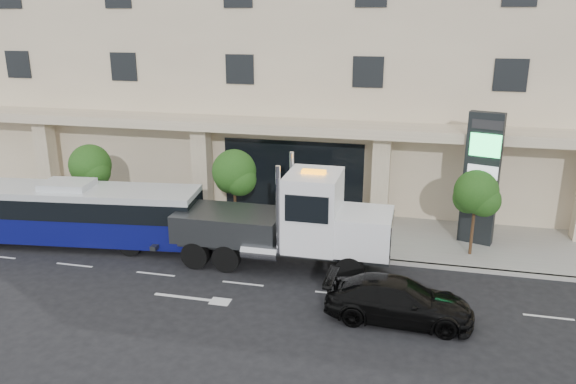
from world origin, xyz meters
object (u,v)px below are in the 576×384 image
Objects in this scene: tow_truck at (291,224)px; black_sedan at (399,300)px; city_bus at (71,212)px; signage_pylon at (481,178)px.

black_sedan is (4.89, -3.62, -1.26)m from tow_truck.
city_bus reaches higher than black_sedan.
signage_pylon reaches higher than black_sedan.
signage_pylon reaches higher than city_bus.
city_bus is 2.00× the size of signage_pylon.
city_bus is 2.37× the size of black_sedan.
tow_truck is at bearing -7.35° from city_bus.
tow_truck is at bearing -133.94° from signage_pylon.
tow_truck reaches higher than city_bus.
tow_truck is 9.49m from signage_pylon.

